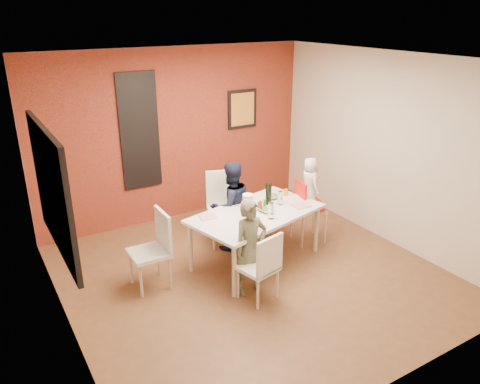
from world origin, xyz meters
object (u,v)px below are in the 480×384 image
wine_bottle (268,194)px  paper_towel_roll (248,205)px  chair_far (224,203)px  child_far (231,206)px  toddler (310,182)px  dining_table (256,216)px  high_chair (307,205)px  chair_near (263,265)px  child_near (251,248)px  chair_left (155,245)px

wine_bottle → paper_towel_roll: size_ratio=1.04×
chair_far → paper_towel_roll: bearing=-77.4°
child_far → chair_far: bearing=-96.8°
toddler → dining_table: bearing=103.1°
high_chair → child_far: 1.11m
chair_near → wine_bottle: size_ratio=2.81×
high_chair → toddler: bearing=-99.2°
dining_table → high_chair: 0.95m
chair_near → chair_far: 1.63m
toddler → child_near: bearing=122.6°
paper_towel_roll → dining_table: bearing=14.6°
chair_near → chair_far: (0.39, 1.58, 0.10)m
child_far → wine_bottle: (0.36, -0.40, 0.24)m
chair_far → high_chair: (1.00, -0.64, -0.02)m
child_near → toddler: (1.43, 0.69, 0.32)m
chair_near → toddler: toddler is taller
chair_left → child_far: (1.27, 0.36, 0.10)m
chair_far → toddler: (1.02, -0.65, 0.33)m
chair_near → wine_bottle: 1.24m
child_near → wine_bottle: (0.73, 0.70, 0.28)m
paper_towel_roll → wine_bottle: bearing=20.4°
dining_table → chair_far: chair_far is taller
paper_towel_roll → high_chair: bearing=8.2°
toddler → high_chair: bearing=76.0°
chair_far → child_far: (-0.03, -0.25, 0.06)m
dining_table → chair_left: bearing=173.4°
high_chair → chair_far: bearing=68.7°
high_chair → dining_table: bearing=108.6°
wine_bottle → child_far: bearing=132.1°
child_near → dining_table: bearing=50.5°
high_chair → child_near: (-1.40, -0.70, 0.03)m
child_near → paper_towel_roll: child_near is taller
chair_near → toddler: size_ratio=1.19×
chair_near → dining_table: bearing=-131.0°
toddler → wine_bottle: toddler is taller
paper_towel_roll → chair_near: bearing=-110.0°
dining_table → child_far: size_ratio=1.50×
dining_table → chair_near: 0.95m
chair_near → high_chair: (1.39, 0.94, 0.09)m
dining_table → child_near: child_near is taller
chair_left → high_chair: bearing=89.6°
chair_left → chair_near: bearing=43.8°
toddler → wine_bottle: 0.70m
chair_near → toddler: bearing=-159.2°
chair_far → paper_towel_roll: chair_far is taller
child_far → chair_left: bearing=16.3°
wine_bottle → paper_towel_roll: bearing=-159.6°
child_far → toddler: same height
high_chair → child_near: child_near is taller
chair_left → child_near: child_near is taller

